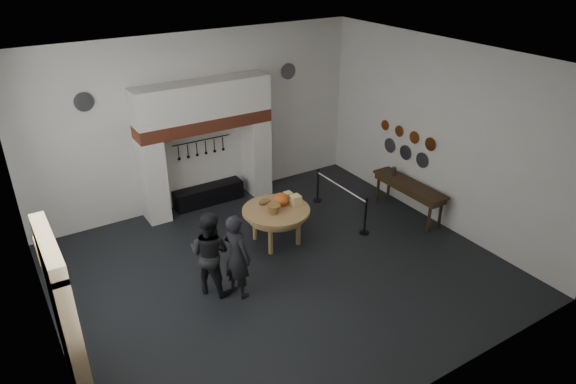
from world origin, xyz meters
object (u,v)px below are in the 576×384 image
iron_range (209,194)px  barrier_post_near (365,217)px  visitor_far (210,253)px  visitor_near (237,256)px  side_table (410,184)px  barrier_post_far (318,186)px  work_table (276,210)px

iron_range → barrier_post_near: (2.56, -3.48, 0.20)m
iron_range → visitor_far: 3.92m
visitor_near → side_table: 5.26m
side_table → barrier_post_far: same height
work_table → visitor_near: size_ratio=0.86×
iron_range → visitor_near: (-1.12, -3.96, 0.66)m
visitor_near → visitor_far: (-0.40, 0.40, -0.02)m
side_table → work_table: bearing=169.4°
visitor_far → work_table: bearing=-102.9°
iron_range → work_table: bearing=-78.5°
work_table → barrier_post_near: bearing=-22.0°
iron_range → visitor_near: bearing=-105.8°
work_table → visitor_near: 2.11m
barrier_post_far → iron_range: bearing=150.0°
work_table → barrier_post_near: 2.21m
visitor_near → barrier_post_far: (3.69, 2.47, -0.46)m
barrier_post_near → visitor_far: bearing=-179.0°
side_table → barrier_post_far: size_ratio=2.44×
barrier_post_near → work_table: bearing=158.0°
visitor_near → iron_range: bearing=-31.7°
work_table → visitor_far: (-2.07, -0.89, 0.05)m
visitor_near → work_table: bearing=-68.1°
visitor_near → barrier_post_near: bearing=-98.6°
side_table → barrier_post_near: 1.60m
work_table → barrier_post_near: size_ratio=1.75×
iron_range → barrier_post_near: 4.33m
visitor_near → barrier_post_far: bearing=-72.0°
iron_range → work_table: 2.78m
barrier_post_near → barrier_post_far: size_ratio=1.00×
visitor_far → barrier_post_far: visitor_far is taller
work_table → barrier_post_far: barrier_post_far is taller
visitor_near → barrier_post_far: visitor_near is taller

